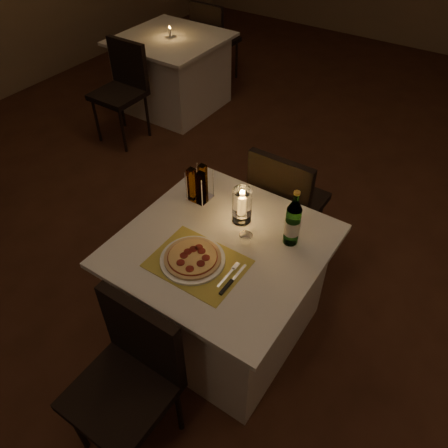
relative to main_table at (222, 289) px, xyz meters
The scene contains 17 objects.
floor 0.51m from the main_table, 41.90° to the left, with size 8.00×10.00×0.02m, color #492617.
main_table is the anchor object (origin of this frame).
chair_near 0.74m from the main_table, 90.00° to the right, with size 0.42×0.42×0.90m.
chair_far 0.74m from the main_table, 90.00° to the left, with size 0.42×0.42×0.90m.
placemat 0.41m from the main_table, 96.34° to the right, with size 0.45×0.34×0.00m, color gold.
plate 0.42m from the main_table, 105.52° to the right, with size 0.32×0.32×0.01m, color white.
pizza 0.44m from the main_table, 105.46° to the right, with size 0.28×0.28×0.02m.
fork 0.43m from the main_table, 45.27° to the right, with size 0.02×0.18×0.00m.
knife 0.46m from the main_table, 49.01° to the right, with size 0.02×0.22×0.01m.
tumbler 0.42m from the main_table, 30.10° to the left, with size 0.07×0.07×0.07m, color white, non-canonical shape.
water_bottle 0.61m from the main_table, 36.17° to the left, with size 0.08×0.08×0.32m.
hurricane_candle 0.53m from the main_table, 93.17° to the left, with size 0.10×0.10×0.20m.
cruet_caddy 0.60m from the main_table, 143.75° to the left, with size 0.12×0.12×0.21m.
neighbor_table_left 2.91m from the main_table, 134.17° to the left, with size 1.00×1.00×0.74m.
neighbor_chair_la 2.45m from the main_table, 145.91° to the left, with size 0.42×0.42×0.90m.
neighbor_chair_lb 3.46m from the main_table, 125.89° to the left, with size 0.42×0.42×0.90m.
neighbor_candle_left 2.94m from the main_table, 134.17° to the left, with size 0.03×0.03×0.11m.
Camera 1 is at (0.63, -1.51, 2.33)m, focal length 35.00 mm.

